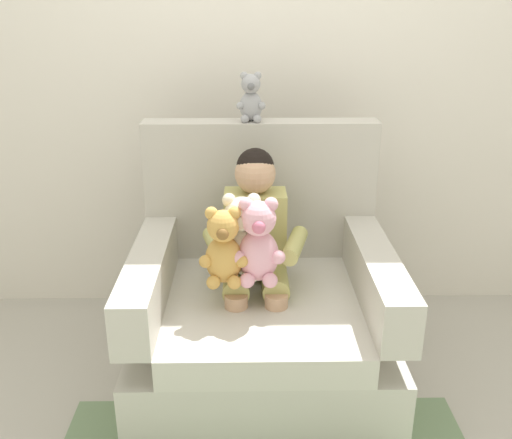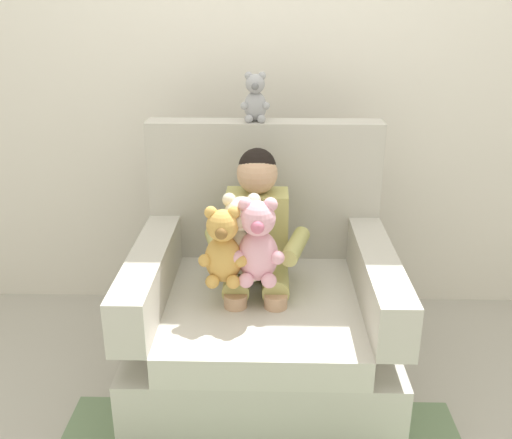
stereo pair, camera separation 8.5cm
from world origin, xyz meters
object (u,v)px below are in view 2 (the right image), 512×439
object	(u,v)px
plush_pink	(258,243)
plush_grey_on_backrest	(255,99)
seated_child	(257,239)
plush_cream	(242,238)
plush_honey	(223,248)
armchair	(263,309)

from	to	relation	value
plush_pink	plush_grey_on_backrest	distance (m)	0.69
seated_child	plush_cream	bearing A→B (deg)	-109.88
seated_child	plush_honey	distance (m)	0.24
plush_cream	plush_honey	bearing A→B (deg)	-154.56
plush_honey	plush_grey_on_backrest	xyz separation A→B (m)	(0.11, 0.52, 0.48)
armchair	plush_pink	world-z (taller)	armchair
plush_pink	plush_honey	distance (m)	0.13
armchair	seated_child	xyz separation A→B (m)	(-0.03, 0.03, 0.32)
armchair	plush_cream	xyz separation A→B (m)	(-0.08, -0.10, 0.38)
seated_child	plush_grey_on_backrest	bearing A→B (deg)	96.09
seated_child	plush_honey	bearing A→B (deg)	-119.07
seated_child	plush_pink	distance (m)	0.19
armchair	seated_child	world-z (taller)	armchair
plush_pink	plush_grey_on_backrest	world-z (taller)	plush_grey_on_backrest
plush_pink	seated_child	bearing A→B (deg)	78.86
plush_honey	armchair	bearing A→B (deg)	26.93
seated_child	plush_honey	size ratio (longest dim) A/B	2.60
plush_grey_on_backrest	seated_child	bearing A→B (deg)	-104.00
plush_cream	plush_grey_on_backrest	bearing A→B (deg)	66.31
plush_pink	armchair	bearing A→B (deg)	69.22
seated_child	plush_pink	world-z (taller)	seated_child
seated_child	plush_grey_on_backrest	distance (m)	0.62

